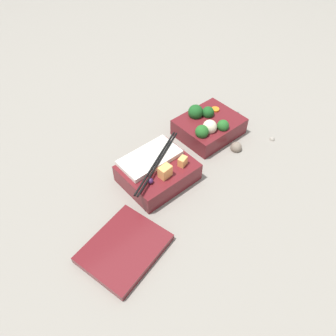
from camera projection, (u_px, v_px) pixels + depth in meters
name	position (u px, v px, depth m)	size (l,w,h in m)	color
ground_plane	(187.00, 157.00, 0.88)	(3.00, 3.00, 0.00)	gray
bento_tray_vegetable	(208.00, 126.00, 0.92)	(0.17, 0.14, 0.08)	maroon
bento_tray_rice	(157.00, 171.00, 0.81)	(0.21, 0.14, 0.08)	maroon
bento_lid	(124.00, 248.00, 0.68)	(0.17, 0.14, 0.02)	maroon
pebble_0	(237.00, 113.00, 1.01)	(0.02, 0.02, 0.02)	#474442
pebble_1	(272.00, 139.00, 0.93)	(0.02, 0.02, 0.02)	gray
pebble_2	(236.00, 147.00, 0.90)	(0.03, 0.03, 0.03)	#7A6B5B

